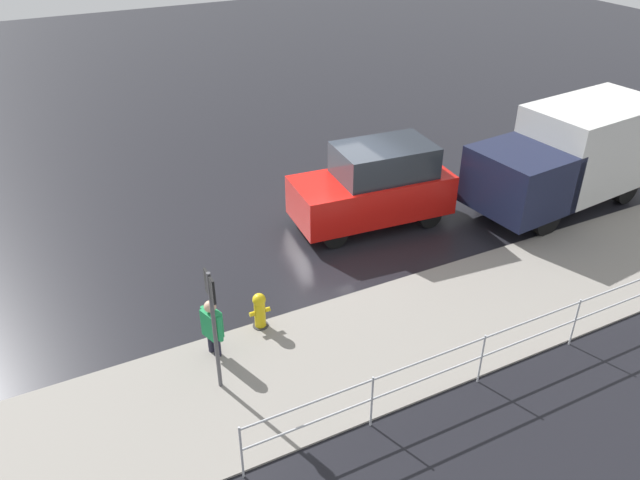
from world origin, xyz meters
TOP-DOWN VIEW (x-y plane):
  - ground_plane at (0.00, 0.00)m, footprint 60.00×60.00m
  - kerb_strip at (0.00, 4.20)m, footprint 24.00×3.20m
  - moving_hatchback at (-0.92, 0.12)m, footprint 4.03×2.02m
  - delivery_truck at (-6.00, 1.47)m, footprint 5.55×2.61m
  - fire_hydrant at (3.23, 2.74)m, footprint 0.42×0.31m
  - pedestrian at (4.28, 3.08)m, footprint 0.34×0.55m
  - metal_railing at (-0.70, 5.86)m, footprint 11.01×0.04m
  - sign_post at (4.47, 3.93)m, footprint 0.07×0.44m

SIDE VIEW (x-z plane):
  - ground_plane at x=0.00m, z-range 0.00..0.00m
  - kerb_strip at x=0.00m, z-range 0.00..0.04m
  - fire_hydrant at x=3.23m, z-range 0.00..0.80m
  - pedestrian at x=4.28m, z-range 0.07..1.29m
  - metal_railing at x=-0.70m, z-range 0.20..1.25m
  - moving_hatchback at x=-0.92m, z-range 0.00..2.06m
  - delivery_truck at x=-6.00m, z-range 0.07..2.67m
  - sign_post at x=4.47m, z-range 0.38..2.78m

